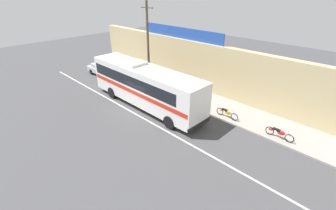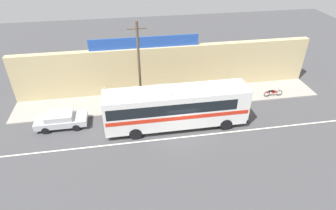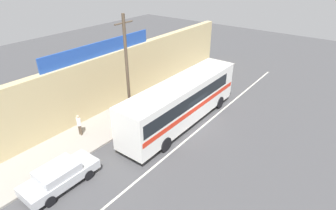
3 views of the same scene
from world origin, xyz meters
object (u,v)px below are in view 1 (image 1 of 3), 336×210
at_px(intercity_bus, 144,84).
at_px(motorcycle_orange, 279,133).
at_px(pedestrian_by_curb, 143,67).
at_px(motorcycle_red, 227,113).
at_px(parked_car, 102,69).
at_px(utility_pole, 148,46).

relative_size(intercity_bus, motorcycle_orange, 6.13).
bearing_deg(pedestrian_by_curb, motorcycle_red, -8.06).
bearing_deg(parked_car, motorcycle_red, 5.24).
height_order(parked_car, pedestrian_by_curb, pedestrian_by_curb).
height_order(intercity_bus, pedestrian_by_curb, intercity_bus).
relative_size(motorcycle_red, pedestrian_by_curb, 1.18).
bearing_deg(intercity_bus, parked_car, 170.85).
bearing_deg(utility_pole, motorcycle_red, 1.16).
height_order(parked_car, utility_pole, utility_pole).
relative_size(utility_pole, motorcycle_orange, 4.24).
relative_size(utility_pole, motorcycle_red, 4.29).
relative_size(motorcycle_orange, motorcycle_red, 1.01).
distance_m(intercity_bus, motorcycle_red, 7.34).
bearing_deg(pedestrian_by_curb, utility_pole, -30.79).
bearing_deg(utility_pole, parked_car, -169.56).
height_order(parked_car, motorcycle_red, parked_car).
height_order(utility_pole, pedestrian_by_curb, utility_pole).
distance_m(parked_car, motorcycle_orange, 20.43).
bearing_deg(parked_car, pedestrian_by_curb, 40.61).
bearing_deg(utility_pole, motorcycle_orange, 1.05).
distance_m(utility_pole, pedestrian_by_curb, 5.08).
relative_size(utility_pole, pedestrian_by_curb, 5.06).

